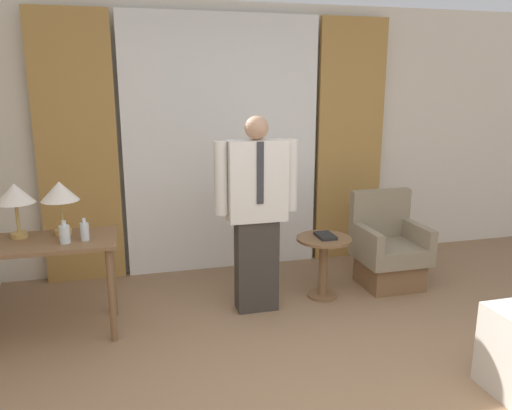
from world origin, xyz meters
TOP-DOWN VIEW (x-y plane):
  - wall_back at (0.00, 3.07)m, footprint 10.00×0.06m
  - curtain_sheer_center at (0.00, 2.94)m, footprint 1.98×0.06m
  - curtain_drape_left at (-1.40, 2.94)m, footprint 0.74×0.06m
  - curtain_drape_right at (1.40, 2.94)m, footprint 0.74×0.06m
  - desk at (-1.63, 1.80)m, footprint 1.11×0.58m
  - table_lamp_left at (-1.78, 1.93)m, footprint 0.29×0.29m
  - table_lamp_right at (-1.47, 1.93)m, footprint 0.29×0.29m
  - bottle_near_edge at (-1.43, 1.70)m, footprint 0.08×0.08m
  - bottle_by_lamp at (-1.29, 1.73)m, footprint 0.06×0.06m
  - person at (0.06, 1.84)m, footprint 0.70×0.23m
  - armchair at (1.43, 2.05)m, footprint 0.61×0.58m
  - side_table at (0.71, 1.93)m, footprint 0.50×0.50m
  - book at (0.73, 1.94)m, footprint 0.15×0.23m

SIDE VIEW (x-z plane):
  - armchair at x=1.43m, z-range -0.12..0.78m
  - side_table at x=0.71m, z-range 0.10..0.67m
  - book at x=0.73m, z-range 0.57..0.60m
  - desk at x=-1.63m, z-range 0.26..1.03m
  - bottle_by_lamp at x=-1.29m, z-range 0.75..0.92m
  - bottle_near_edge at x=-1.43m, z-range 0.75..0.92m
  - person at x=0.06m, z-range 0.06..1.73m
  - table_lamp_left at x=-1.78m, z-range 0.89..1.31m
  - table_lamp_right at x=-1.47m, z-range 0.89..1.31m
  - curtain_sheer_center at x=0.00m, z-range 0.00..2.58m
  - curtain_drape_left at x=-1.40m, z-range 0.00..2.58m
  - curtain_drape_right at x=1.40m, z-range 0.00..2.58m
  - wall_back at x=0.00m, z-range 0.00..2.70m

